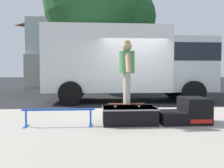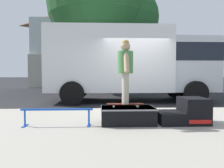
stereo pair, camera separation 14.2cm
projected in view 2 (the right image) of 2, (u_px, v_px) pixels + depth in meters
ground_plane at (141, 109)px, 7.41m from camera, size 140.00×140.00×0.00m
sidewalk_slab at (168, 130)px, 4.41m from camera, size 50.00×5.00×0.12m
skate_box at (128, 115)px, 4.73m from camera, size 1.13×0.70×0.35m
kicker_ramp at (186, 113)px, 4.78m from camera, size 1.03×0.71×0.54m
grind_rail at (57, 113)px, 4.51m from camera, size 1.44×0.28×0.36m
skateboard at (125, 104)px, 4.75m from camera, size 0.78×0.21×0.07m
skater_kid at (125, 66)px, 4.72m from camera, size 0.33×0.70×1.35m
box_truck at (131, 61)px, 9.53m from camera, size 6.91×2.63×3.05m
street_tree_main at (104, 8)px, 13.69m from camera, size 6.79×6.17×8.48m
house_behind at (86, 44)px, 22.82m from camera, size 9.54×8.23×8.40m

